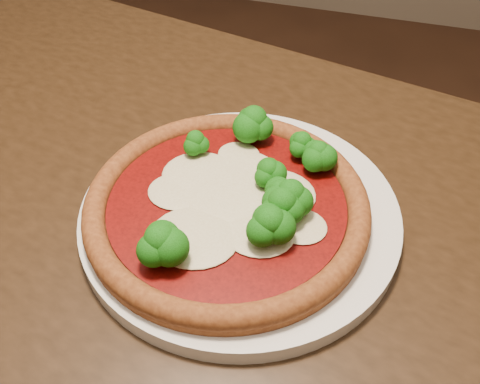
# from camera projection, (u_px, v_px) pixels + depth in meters

# --- Properties ---
(dining_table) EXTENTS (1.43, 0.99, 0.75)m
(dining_table) POSITION_uv_depth(u_px,v_px,m) (196.00, 274.00, 0.63)
(dining_table) COLOR black
(dining_table) RESTS_ON floor
(plate) EXTENTS (0.32, 0.32, 0.02)m
(plate) POSITION_uv_depth(u_px,v_px,m) (240.00, 214.00, 0.55)
(plate) COLOR silver
(plate) RESTS_ON dining_table
(pizza) EXTENTS (0.28, 0.28, 0.06)m
(pizza) POSITION_uv_depth(u_px,v_px,m) (233.00, 201.00, 0.53)
(pizza) COLOR brown
(pizza) RESTS_ON plate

